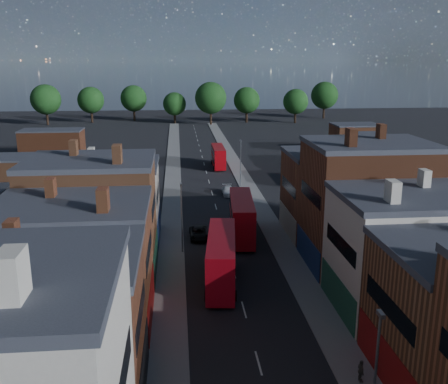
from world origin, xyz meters
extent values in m
cube|color=gray|center=(-6.50, 50.00, 0.06)|extent=(3.00, 200.00, 0.12)
cube|color=gray|center=(6.50, 50.00, 0.06)|extent=(3.00, 200.00, 0.12)
cube|color=brown|center=(-14.00, 0.00, 6.48)|extent=(12.00, 80.00, 12.97)
cylinder|color=slate|center=(5.20, 0.00, 4.00)|extent=(0.16, 0.16, 8.00)
cube|color=slate|center=(5.20, 0.00, 8.00)|extent=(0.25, 0.70, 0.25)
cylinder|color=slate|center=(-5.20, 30.00, 4.00)|extent=(0.16, 0.16, 8.00)
cube|color=slate|center=(-5.20, 30.00, 8.00)|extent=(0.25, 0.70, 0.25)
cylinder|color=slate|center=(5.20, 60.00, 4.00)|extent=(0.16, 0.16, 8.00)
cube|color=slate|center=(5.20, 60.00, 8.00)|extent=(0.25, 0.70, 0.25)
cube|color=red|center=(-1.50, 21.48, 2.64)|extent=(3.80, 11.60, 4.56)
cube|color=black|center=(-1.50, 21.48, 1.76)|extent=(3.76, 10.70, 0.93)
cube|color=black|center=(-1.50, 21.48, 3.73)|extent=(3.76, 10.70, 0.93)
cylinder|color=black|center=(-3.18, 18.00, 0.52)|extent=(0.42, 1.06, 1.04)
cylinder|color=black|center=(-0.60, 17.72, 0.52)|extent=(0.42, 1.06, 1.04)
cylinder|color=black|center=(-2.40, 25.25, 0.52)|extent=(0.42, 1.06, 1.04)
cylinder|color=black|center=(0.18, 24.97, 0.52)|extent=(0.42, 1.06, 1.04)
cube|color=red|center=(2.14, 34.42, 2.67)|extent=(3.46, 11.67, 4.60)
cube|color=black|center=(2.14, 34.42, 1.78)|extent=(3.45, 10.76, 0.94)
cube|color=black|center=(2.14, 34.42, 3.77)|extent=(3.45, 10.76, 0.94)
cylinder|color=black|center=(0.56, 30.85, 0.52)|extent=(0.39, 1.07, 1.05)
cylinder|color=black|center=(3.17, 30.65, 0.52)|extent=(0.39, 1.07, 1.05)
cylinder|color=black|center=(1.11, 38.19, 0.52)|extent=(0.39, 1.07, 1.05)
cylinder|color=black|center=(3.71, 38.00, 0.52)|extent=(0.39, 1.07, 1.05)
cube|color=#A2070D|center=(2.74, 76.38, 2.29)|extent=(2.26, 9.88, 3.95)
cube|color=black|center=(2.74, 76.38, 1.53)|extent=(2.31, 9.09, 0.81)
cube|color=black|center=(2.74, 76.38, 3.23)|extent=(2.31, 9.09, 0.81)
cylinder|color=black|center=(1.62, 73.22, 0.45)|extent=(0.27, 0.90, 0.90)
cylinder|color=black|center=(3.87, 73.22, 0.45)|extent=(0.27, 0.90, 0.90)
cylinder|color=black|center=(1.61, 79.54, 0.45)|extent=(0.27, 0.90, 0.90)
cylinder|color=black|center=(3.86, 79.55, 0.45)|extent=(0.27, 0.90, 0.90)
imported|color=black|center=(-3.10, 34.60, 0.67)|extent=(2.35, 4.88, 1.34)
imported|color=white|center=(2.56, 54.74, 0.67)|extent=(1.88, 4.61, 1.34)
imported|color=#535047|center=(6.49, 5.09, 0.93)|extent=(0.45, 0.95, 1.61)
camera|label=1|loc=(-5.44, -23.29, 21.18)|focal=40.00mm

